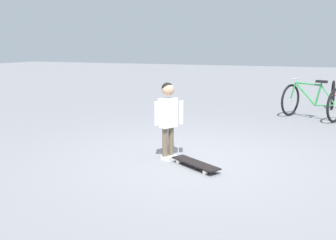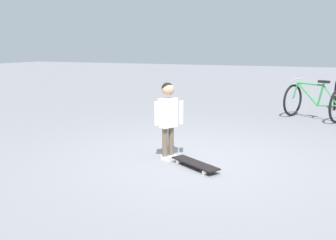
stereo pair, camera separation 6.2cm
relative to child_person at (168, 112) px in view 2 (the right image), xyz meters
The scene contains 4 objects.
ground_plane 0.77m from the child_person, 108.58° to the left, with size 50.00×50.00×0.00m, color gray.
child_person is the anchor object (origin of this frame).
skateboard 0.80m from the child_person, 63.71° to the left, with size 0.56×0.75×0.07m.
bicycle_mid 4.24m from the child_person, 155.93° to the left, with size 1.11×1.27×0.85m.
Camera 2 is at (4.81, 1.60, 1.55)m, focal length 40.66 mm.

